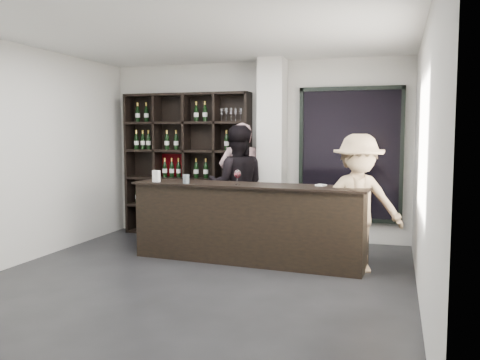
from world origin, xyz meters
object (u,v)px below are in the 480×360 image
(taster_pink, at_px, (240,182))
(taster_black, at_px, (237,186))
(wine_shelf, at_px, (187,165))
(tasting_counter, at_px, (248,223))
(customer, at_px, (358,203))

(taster_pink, xyz_separation_m, taster_black, (0.05, -0.36, -0.02))
(wine_shelf, relative_size, tasting_counter, 0.75)
(tasting_counter, xyz_separation_m, customer, (1.45, -0.05, 0.33))
(taster_pink, distance_m, customer, 2.37)
(taster_pink, bearing_deg, taster_black, 78.68)
(tasting_counter, xyz_separation_m, taster_pink, (-0.50, 1.30, 0.42))
(wine_shelf, distance_m, tasting_counter, 2.20)
(taster_black, bearing_deg, wine_shelf, -43.69)
(tasting_counter, bearing_deg, taster_pink, 115.47)
(wine_shelf, bearing_deg, tasting_counter, -44.32)
(wine_shelf, xyz_separation_m, tasting_counter, (1.50, -1.47, -0.67))
(taster_pink, xyz_separation_m, customer, (1.95, -1.35, -0.09))
(wine_shelf, height_order, taster_pink, wine_shelf)
(wine_shelf, xyz_separation_m, taster_black, (1.05, -0.53, -0.27))
(tasting_counter, distance_m, taster_black, 1.11)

